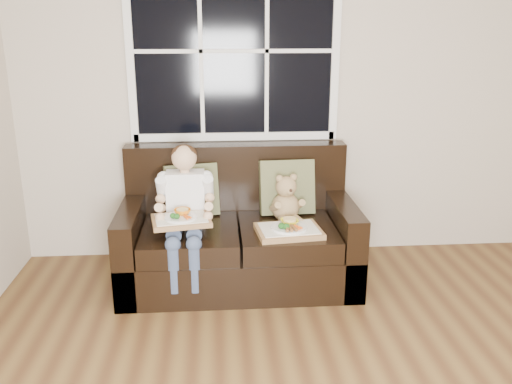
{
  "coord_description": "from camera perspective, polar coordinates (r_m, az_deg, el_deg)",
  "views": [
    {
      "loc": [
        -0.7,
        -1.76,
        1.84
      ],
      "look_at": [
        -0.43,
        1.85,
        0.72
      ],
      "focal_mm": 38.0,
      "sensor_mm": 36.0,
      "label": 1
    }
  ],
  "objects": [
    {
      "name": "pillow_right",
      "position": [
        4.13,
        3.27,
        0.53
      ],
      "size": [
        0.42,
        0.21,
        0.43
      ],
      "rotation": [
        -0.21,
        0.0,
        0.06
      ],
      "color": "#61643E",
      "rests_on": "loveseat"
    },
    {
      "name": "teddy_bear",
      "position": [
        4.0,
        3.16,
        -0.99
      ],
      "size": [
        0.24,
        0.29,
        0.36
      ],
      "rotation": [
        0.0,
        0.0,
        0.23
      ],
      "color": "#9E7C54",
      "rests_on": "loveseat"
    },
    {
      "name": "tray_right",
      "position": [
        3.77,
        3.47,
        -3.96
      ],
      "size": [
        0.48,
        0.38,
        0.1
      ],
      "rotation": [
        0.0,
        0.0,
        0.11
      ],
      "color": "#AF844F",
      "rests_on": "loveseat"
    },
    {
      "name": "room_walls",
      "position": [
        1.91,
        17.49,
        8.96
      ],
      "size": [
        4.52,
        5.02,
        2.71
      ],
      "color": "#BFB19E",
      "rests_on": "ground"
    },
    {
      "name": "child",
      "position": [
        3.85,
        -7.48,
        -0.96
      ],
      "size": [
        0.4,
        0.6,
        0.9
      ],
      "color": "white",
      "rests_on": "loveseat"
    },
    {
      "name": "window_back",
      "position": [
        4.24,
        -2.34,
        14.61
      ],
      "size": [
        1.62,
        0.04,
        1.37
      ],
      "color": "black",
      "rests_on": "room_walls"
    },
    {
      "name": "loveseat",
      "position": [
        4.07,
        -1.88,
        -4.89
      ],
      "size": [
        1.7,
        0.92,
        0.96
      ],
      "color": "black",
      "rests_on": "ground"
    },
    {
      "name": "tray_left",
      "position": [
        3.73,
        -7.89,
        -2.83
      ],
      "size": [
        0.43,
        0.36,
        0.09
      ],
      "rotation": [
        0.0,
        0.0,
        0.17
      ],
      "color": "#AF844F",
      "rests_on": "child"
    },
    {
      "name": "pillow_left",
      "position": [
        4.11,
        -6.78,
        0.18
      ],
      "size": [
        0.42,
        0.26,
        0.41
      ],
      "rotation": [
        -0.21,
        0.0,
        0.21
      ],
      "color": "#61643E",
      "rests_on": "loveseat"
    }
  ]
}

